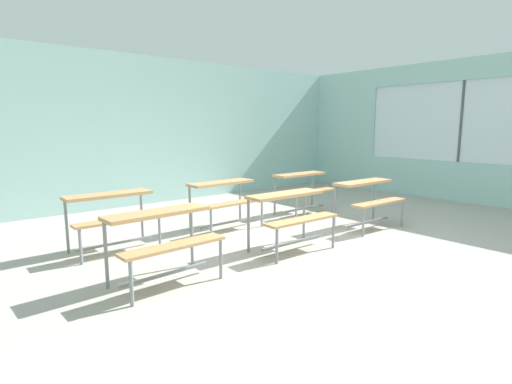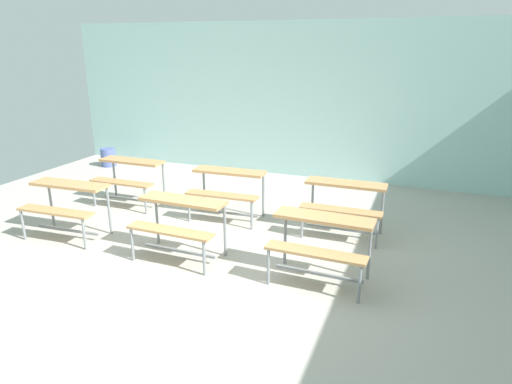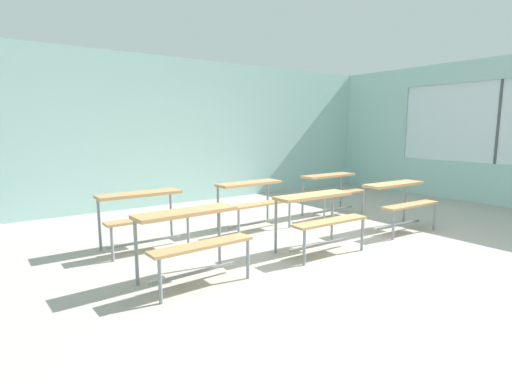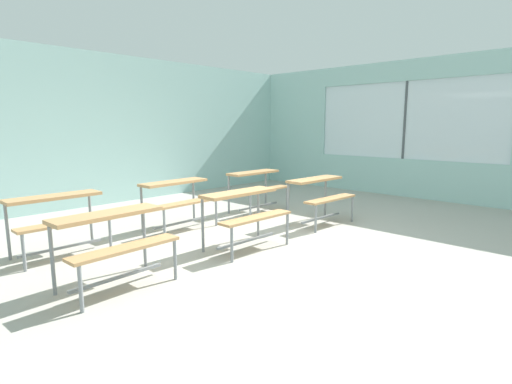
% 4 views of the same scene
% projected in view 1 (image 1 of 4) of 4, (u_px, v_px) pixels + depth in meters
% --- Properties ---
extents(ground, '(10.00, 9.00, 0.05)m').
position_uv_depth(ground, '(319.00, 253.00, 5.16)').
color(ground, '#ADA89E').
extents(wall_back, '(10.00, 0.12, 3.00)m').
position_uv_depth(wall_back, '(158.00, 131.00, 8.33)').
color(wall_back, '#A8D1CC').
rests_on(wall_back, ground).
extents(wall_right, '(0.12, 9.00, 3.00)m').
position_uv_depth(wall_right, '(493.00, 134.00, 7.98)').
color(wall_right, '#A8D1CC').
rests_on(wall_right, ground).
extents(desk_bench_r0c0, '(1.12, 0.64, 0.74)m').
position_uv_depth(desk_bench_r0c0, '(163.00, 230.00, 4.05)').
color(desk_bench_r0c0, tan).
rests_on(desk_bench_r0c0, ground).
extents(desk_bench_r0c1, '(1.11, 0.61, 0.74)m').
position_uv_depth(desk_bench_r0c1, '(291.00, 208.00, 5.16)').
color(desk_bench_r0c1, tan).
rests_on(desk_bench_r0c1, ground).
extents(desk_bench_r0c2, '(1.12, 0.63, 0.74)m').
position_uv_depth(desk_bench_r0c2, '(368.00, 193.00, 6.30)').
color(desk_bench_r0c2, tan).
rests_on(desk_bench_r0c2, ground).
extents(desk_bench_r1c0, '(1.10, 0.59, 0.74)m').
position_uv_depth(desk_bench_r1c0, '(112.00, 208.00, 5.13)').
color(desk_bench_r1c0, tan).
rests_on(desk_bench_r1c0, ground).
extents(desk_bench_r1c1, '(1.12, 0.63, 0.74)m').
position_uv_depth(desk_bench_r1c1, '(225.00, 193.00, 6.24)').
color(desk_bench_r1c1, tan).
rests_on(desk_bench_r1c1, ground).
extents(desk_bench_r1c2, '(1.10, 0.59, 0.74)m').
position_uv_depth(desk_bench_r1c2, '(304.00, 183.00, 7.35)').
color(desk_bench_r1c2, tan).
rests_on(desk_bench_r1c2, ground).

